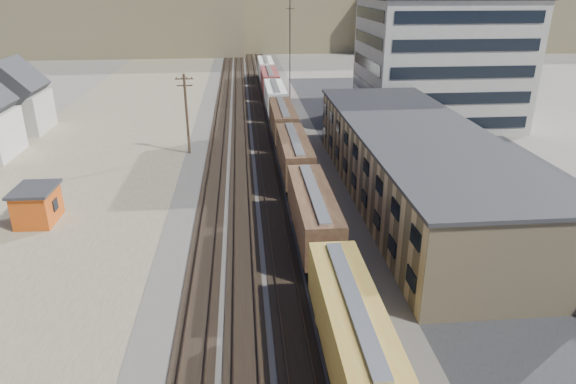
{
  "coord_description": "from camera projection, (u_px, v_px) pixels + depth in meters",
  "views": [
    {
      "loc": [
        -1.73,
        -21.03,
        20.18
      ],
      "look_at": [
        2.1,
        20.68,
        3.0
      ],
      "focal_mm": 32.0,
      "sensor_mm": 36.0,
      "label": 1
    }
  ],
  "objects": [
    {
      "name": "asphalt_lot",
      "position": [
        443.0,
        164.0,
        61.28
      ],
      "size": [
        26.0,
        120.0,
        0.04
      ],
      "primitive_type": "cube",
      "color": "#232326",
      "rests_on": "ground"
    },
    {
      "name": "office_tower",
      "position": [
        439.0,
        61.0,
        76.66
      ],
      "size": [
        22.6,
        18.6,
        18.45
      ],
      "color": "#9E998E",
      "rests_on": "ground"
    },
    {
      "name": "ballast_bed",
      "position": [
        255.0,
        134.0,
        73.24
      ],
      "size": [
        18.0,
        200.0,
        0.06
      ],
      "primitive_type": "cube",
      "color": "#4C4742",
      "rests_on": "ground"
    },
    {
      "name": "maintenance_shed",
      "position": [
        37.0,
        205.0,
        45.93
      ],
      "size": [
        3.58,
        4.59,
        3.32
      ],
      "color": "#C34912",
      "rests_on": "ground"
    },
    {
      "name": "dirt_yard",
      "position": [
        93.0,
        161.0,
        62.34
      ],
      "size": [
        24.0,
        180.0,
        0.03
      ],
      "primitive_type": "cube",
      "color": "#71654E",
      "rests_on": "ground"
    },
    {
      "name": "rail_tracks",
      "position": [
        251.0,
        134.0,
        73.16
      ],
      "size": [
        11.4,
        200.0,
        0.24
      ],
      "color": "black",
      "rests_on": "ground"
    },
    {
      "name": "freight_train",
      "position": [
        288.0,
        135.0,
        62.78
      ],
      "size": [
        3.0,
        119.74,
        4.46
      ],
      "color": "black",
      "rests_on": "ground"
    },
    {
      "name": "parked_car_far",
      "position": [
        408.0,
        107.0,
        86.23
      ],
      "size": [
        2.73,
        4.68,
        1.5
      ],
      "primitive_type": "imported",
      "rotation": [
        0.0,
        0.0,
        -0.23
      ],
      "color": "silver",
      "rests_on": "ground"
    },
    {
      "name": "utility_pole_north",
      "position": [
        187.0,
        112.0,
        63.15
      ],
      "size": [
        2.2,
        0.32,
        10.0
      ],
      "color": "#382619",
      "rests_on": "ground"
    },
    {
      "name": "warehouse",
      "position": [
        415.0,
        165.0,
        50.1
      ],
      "size": [
        12.4,
        40.4,
        7.25
      ],
      "color": "tan",
      "rests_on": "ground"
    },
    {
      "name": "radio_mast",
      "position": [
        290.0,
        59.0,
        79.51
      ],
      "size": [
        1.2,
        0.16,
        18.0
      ],
      "color": "black",
      "rests_on": "ground"
    },
    {
      "name": "parked_car_blue",
      "position": [
        395.0,
        122.0,
        76.82
      ],
      "size": [
        6.26,
        5.46,
        1.6
      ],
      "primitive_type": "imported",
      "rotation": [
        0.0,
        0.0,
        0.97
      ],
      "color": "navy",
      "rests_on": "ground"
    },
    {
      "name": "hills_north",
      "position": [
        243.0,
        1.0,
        176.56
      ],
      "size": [
        265.0,
        80.0,
        32.0
      ],
      "color": "brown",
      "rests_on": "ground"
    }
  ]
}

